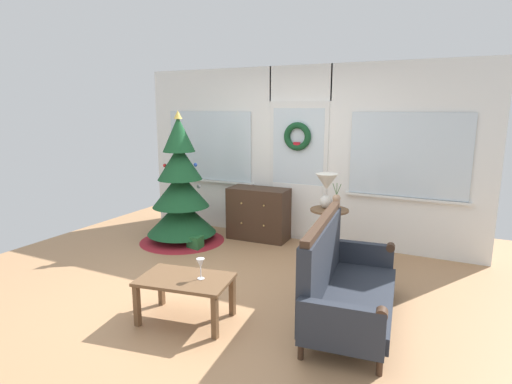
# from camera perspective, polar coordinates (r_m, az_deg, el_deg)

# --- Properties ---
(ground_plane) EXTENTS (6.76, 6.76, 0.00)m
(ground_plane) POSITION_cam_1_polar(r_m,az_deg,el_deg) (4.68, -3.64, -13.26)
(ground_plane) COLOR #AD7F56
(back_wall_with_door) EXTENTS (5.20, 0.19, 2.55)m
(back_wall_with_door) POSITION_cam_1_polar(r_m,az_deg,el_deg) (6.18, 5.92, 5.15)
(back_wall_with_door) COLOR white
(back_wall_with_door) RESTS_ON ground
(christmas_tree) EXTENTS (1.25, 1.25, 1.92)m
(christmas_tree) POSITION_cam_1_polar(r_m,az_deg,el_deg) (6.20, -10.26, -0.67)
(christmas_tree) COLOR #4C331E
(christmas_tree) RESTS_ON ground
(dresser_cabinet) EXTENTS (0.92, 0.47, 0.78)m
(dresser_cabinet) POSITION_cam_1_polar(r_m,az_deg,el_deg) (6.28, 0.35, -2.98)
(dresser_cabinet) COLOR #3D281C
(dresser_cabinet) RESTS_ON ground
(settee_sofa) EXTENTS (0.88, 1.70, 0.96)m
(settee_sofa) POSITION_cam_1_polar(r_m,az_deg,el_deg) (4.03, 11.57, -11.84)
(settee_sofa) COLOR #3D281C
(settee_sofa) RESTS_ON ground
(side_table) EXTENTS (0.50, 0.48, 0.71)m
(side_table) POSITION_cam_1_polar(r_m,az_deg,el_deg) (5.36, 9.95, -4.46)
(side_table) COLOR brown
(side_table) RESTS_ON ground
(table_lamp) EXTENTS (0.28, 0.28, 0.44)m
(table_lamp) POSITION_cam_1_polar(r_m,az_deg,el_deg) (5.30, 9.64, 0.82)
(table_lamp) COLOR silver
(table_lamp) RESTS_ON side_table
(flower_vase) EXTENTS (0.11, 0.10, 0.35)m
(flower_vase) POSITION_cam_1_polar(r_m,az_deg,el_deg) (5.20, 10.94, -1.33)
(flower_vase) COLOR tan
(flower_vase) RESTS_ON side_table
(coffee_table) EXTENTS (0.92, 0.65, 0.42)m
(coffee_table) POSITION_cam_1_polar(r_m,az_deg,el_deg) (3.99, -9.66, -12.35)
(coffee_table) COLOR brown
(coffee_table) RESTS_ON ground
(wine_glass) EXTENTS (0.08, 0.08, 0.20)m
(wine_glass) POSITION_cam_1_polar(r_m,az_deg,el_deg) (3.87, -7.60, -9.77)
(wine_glass) COLOR silver
(wine_glass) RESTS_ON coffee_table
(gift_box) EXTENTS (0.19, 0.17, 0.19)m
(gift_box) POSITION_cam_1_polar(r_m,az_deg,el_deg) (5.97, -8.31, -6.86)
(gift_box) COLOR #266633
(gift_box) RESTS_ON ground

